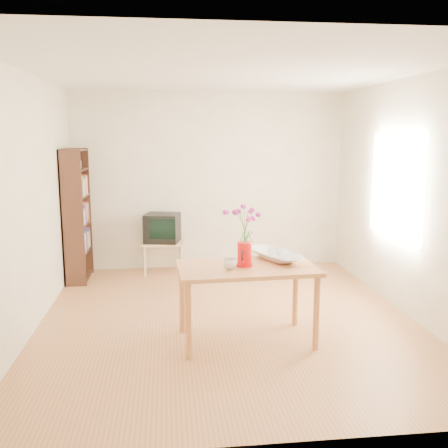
{
  "coord_description": "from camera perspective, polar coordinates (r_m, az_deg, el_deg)",
  "views": [
    {
      "loc": [
        -0.63,
        -5.13,
        1.97
      ],
      "look_at": [
        0.0,
        0.3,
        1.0
      ],
      "focal_mm": 40.0,
      "sensor_mm": 36.0,
      "label": 1
    }
  ],
  "objects": [
    {
      "name": "pitcher",
      "position": [
        4.73,
        2.35,
        -3.57
      ],
      "size": [
        0.15,
        0.22,
        0.23
      ],
      "rotation": [
        0.0,
        0.0,
        -0.35
      ],
      "color": "red",
      "rests_on": "table"
    },
    {
      "name": "flowers",
      "position": [
        4.67,
        2.39,
        0.07
      ],
      "size": [
        0.27,
        0.27,
        0.38
      ],
      "primitive_type": null,
      "color": "#F138BA",
      "rests_on": "pitcher"
    },
    {
      "name": "bookshelf",
      "position": [
        7.08,
        -16.43,
        0.47
      ],
      "size": [
        0.28,
        0.7,
        1.8
      ],
      "color": "black",
      "rests_on": "ground"
    },
    {
      "name": "room",
      "position": [
        5.22,
        0.69,
        2.7
      ],
      "size": [
        4.5,
        4.5,
        4.5
      ],
      "color": "#9C6337",
      "rests_on": "ground"
    },
    {
      "name": "teacup_b",
      "position": [
        5.03,
        6.34,
        -1.96
      ],
      "size": [
        0.1,
        0.1,
        0.07
      ],
      "primitive_type": "imported",
      "rotation": [
        0.0,
        0.0,
        2.09
      ],
      "color": "white",
      "rests_on": "bowl"
    },
    {
      "name": "table",
      "position": [
        4.78,
        2.61,
        -5.86
      ],
      "size": [
        1.35,
        0.82,
        0.75
      ],
      "rotation": [
        0.0,
        0.0,
        0.06
      ],
      "color": "#B06C3C",
      "rests_on": "ground"
    },
    {
      "name": "tv_stand",
      "position": [
        7.28,
        -7.01,
        -2.57
      ],
      "size": [
        0.6,
        0.45,
        0.46
      ],
      "color": "tan",
      "rests_on": "ground"
    },
    {
      "name": "television",
      "position": [
        7.23,
        -7.06,
        -0.38
      ],
      "size": [
        0.55,
        0.52,
        0.41
      ],
      "rotation": [
        0.0,
        0.0,
        -0.21
      ],
      "color": "black",
      "rests_on": "tv_stand"
    },
    {
      "name": "mug",
      "position": [
        4.64,
        0.74,
        -4.58
      ],
      "size": [
        0.14,
        0.14,
        0.1
      ],
      "primitive_type": "imported",
      "rotation": [
        0.0,
        0.0,
        3.26
      ],
      "color": "white",
      "rests_on": "table"
    },
    {
      "name": "bowl",
      "position": [
        4.99,
        5.9,
        -1.55
      ],
      "size": [
        0.61,
        0.61,
        0.44
      ],
      "primitive_type": "imported",
      "rotation": [
        0.0,
        0.0,
        0.38
      ],
      "color": "white",
      "rests_on": "table"
    },
    {
      "name": "teacup_a",
      "position": [
        4.99,
        5.44,
        -2.07
      ],
      "size": [
        0.09,
        0.09,
        0.06
      ],
      "primitive_type": "imported",
      "rotation": [
        0.0,
        0.0,
        0.88
      ],
      "color": "white",
      "rests_on": "bowl"
    }
  ]
}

